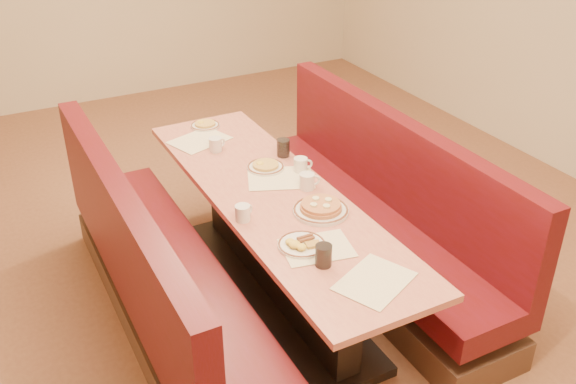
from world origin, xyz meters
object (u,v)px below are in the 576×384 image
pancake_plate (321,209)px  coffee_mug_b (243,212)px  coffee_mug_c (301,165)px  booth_right (373,219)px  booth_left (159,282)px  coffee_mug_a (308,181)px  diner_table (274,247)px  soda_tumbler_mid (283,148)px  eggs_plate (301,244)px  coffee_mug_d (216,144)px  soda_tumbler_near (324,255)px

pancake_plate → coffee_mug_b: (-0.41, 0.13, 0.02)m
coffee_mug_c → booth_right: bearing=-7.6°
booth_left → pancake_plate: bearing=-19.7°
coffee_mug_a → coffee_mug_b: 0.50m
diner_table → soda_tumbler_mid: bearing=56.3°
eggs_plate → coffee_mug_c: 0.83m
coffee_mug_a → coffee_mug_d: bearing=125.8°
coffee_mug_c → soda_tumbler_near: size_ratio=1.05×
booth_left → eggs_plate: 0.92m
pancake_plate → coffee_mug_c: bearing=73.8°
eggs_plate → coffee_mug_a: coffee_mug_a is taller
eggs_plate → coffee_mug_c: coffee_mug_c is taller
pancake_plate → coffee_mug_b: coffee_mug_b is taller
coffee_mug_a → soda_tumbler_mid: (0.07, 0.46, 0.01)m
booth_left → soda_tumbler_near: (0.63, -0.75, 0.45)m
booth_right → coffee_mug_b: 1.11m
pancake_plate → eggs_plate: size_ratio=1.26×
booth_right → eggs_plate: (-0.85, -0.56, 0.40)m
coffee_mug_b → coffee_mug_d: bearing=55.0°
eggs_plate → coffee_mug_a: 0.62m
diner_table → coffee_mug_c: size_ratio=20.80×
diner_table → coffee_mug_a: (0.21, -0.04, 0.43)m
diner_table → coffee_mug_d: bearing=96.5°
pancake_plate → coffee_mug_b: bearing=162.7°
diner_table → eggs_plate: 0.69m
eggs_plate → coffee_mug_a: size_ratio=1.96×
booth_left → soda_tumbler_mid: size_ratio=21.63×
coffee_mug_b → booth_right: bearing=-12.1°
pancake_plate → eggs_plate: (-0.26, -0.25, -0.01)m
booth_left → coffee_mug_d: booth_left is taller
pancake_plate → soda_tumbler_near: 0.50m
coffee_mug_a → booth_left: bearing=-167.6°
coffee_mug_a → soda_tumbler_near: size_ratio=1.11×
coffee_mug_a → soda_tumbler_mid: soda_tumbler_mid is taller
soda_tumbler_mid → coffee_mug_a: bearing=-99.2°
booth_right → soda_tumbler_mid: 0.76m
diner_table → coffee_mug_a: coffee_mug_a is taller
coffee_mug_d → soda_tumbler_near: size_ratio=1.06×
soda_tumbler_near → soda_tumbler_mid: size_ratio=0.99×
diner_table → soda_tumbler_near: soda_tumbler_near is taller
diner_table → booth_left: 0.73m
coffee_mug_c → soda_tumbler_near: (-0.38, -0.92, 0.01)m
coffee_mug_c → soda_tumbler_near: bearing=-99.4°
coffee_mug_c → coffee_mug_a: bearing=-95.8°
pancake_plate → coffee_mug_b: 0.43m
booth_left → coffee_mug_d: 1.05m
diner_table → booth_right: size_ratio=1.00×
pancake_plate → coffee_mug_d: coffee_mug_d is taller
diner_table → coffee_mug_a: size_ratio=19.78×
soda_tumbler_near → coffee_mug_c: bearing=67.5°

